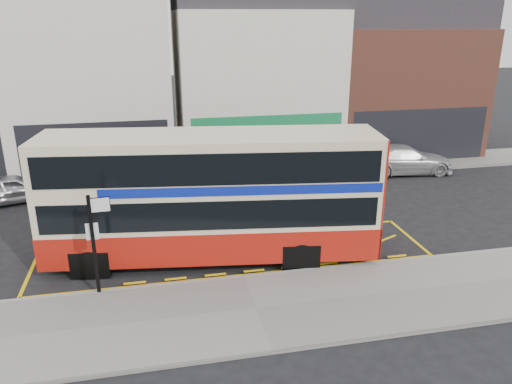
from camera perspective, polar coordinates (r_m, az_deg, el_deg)
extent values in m
plane|color=black|center=(17.00, -1.64, -9.40)|extent=(120.00, 120.00, 0.00)
cube|color=gray|center=(15.03, -0.01, -13.32)|extent=(40.00, 4.00, 0.15)
cube|color=gray|center=(16.64, -1.40, -9.79)|extent=(40.00, 0.15, 0.15)
cube|color=gray|center=(27.04, -5.86, 1.90)|extent=(50.00, 3.00, 0.15)
cube|color=silver|center=(30.02, -17.75, 11.52)|extent=(8.00, 8.00, 9.00)
cube|color=black|center=(26.66, -17.83, 4.21)|extent=(7.36, 0.06, 3.20)
cube|color=black|center=(26.73, -17.78, 3.81)|extent=(5.60, 0.04, 2.00)
cube|color=white|center=(30.53, -0.31, 12.07)|extent=(9.00, 8.00, 8.50)
cube|color=#157B43|center=(27.20, 1.40, 5.45)|extent=(8.28, 0.06, 3.20)
cube|color=black|center=(27.27, 1.39, 5.05)|extent=(6.30, 0.04, 2.00)
cube|color=#954F3B|center=(33.57, 15.21, 11.23)|extent=(9.00, 8.00, 7.50)
cube|color=#28262B|center=(33.27, 15.96, 19.16)|extent=(9.00, 7.20, 1.80)
cube|color=black|center=(30.51, 18.18, 6.04)|extent=(8.28, 0.06, 3.20)
cube|color=black|center=(30.57, 18.12, 5.68)|extent=(6.30, 0.04, 2.00)
cube|color=beige|center=(17.17, -5.14, -0.22)|extent=(11.56, 4.06, 4.17)
cube|color=#A6170D|center=(17.74, -4.99, -4.84)|extent=(11.60, 4.11, 1.13)
cube|color=#A6170D|center=(17.97, 13.14, 0.24)|extent=(0.41, 2.60, 4.17)
cube|color=black|center=(17.27, -5.11, -1.10)|extent=(11.12, 4.06, 0.98)
cube|color=black|center=(16.79, -5.27, 3.83)|extent=(11.12, 4.06, 1.03)
cube|color=#0D1F97|center=(17.01, -1.73, 1.58)|extent=(9.32, 3.81, 0.31)
cube|color=black|center=(18.36, -22.97, -2.23)|extent=(0.38, 2.35, 1.65)
cube|color=black|center=(17.82, -23.73, 3.16)|extent=(0.38, 2.35, 1.03)
cube|color=black|center=(18.04, -23.35, 0.65)|extent=(0.29, 1.79, 0.36)
cube|color=beige|center=(16.60, -5.35, 6.39)|extent=(11.54, 3.96, 0.12)
cylinder|color=black|center=(17.42, -18.42, -7.83)|extent=(1.06, 0.42, 1.03)
cylinder|color=black|center=(19.46, -16.86, -4.70)|extent=(1.06, 0.42, 1.03)
cylinder|color=black|center=(17.07, 5.16, -7.40)|extent=(1.06, 0.42, 1.03)
cylinder|color=black|center=(19.15, 4.05, -4.25)|extent=(1.06, 0.42, 1.03)
cube|color=black|center=(15.78, -18.06, -5.80)|extent=(0.11, 0.11, 3.16)
cube|color=white|center=(15.28, -17.37, -1.40)|extent=(0.57, 0.07, 0.46)
cube|color=white|center=(15.67, -18.21, -4.30)|extent=(0.37, 0.05, 0.53)
imported|color=#B5B4BA|center=(25.67, -26.12, 0.36)|extent=(4.20, 2.65, 1.33)
imported|color=#414349|center=(24.73, -1.93, 1.93)|extent=(4.56, 1.76, 1.48)
imported|color=silver|center=(28.55, 16.57, 3.58)|extent=(5.47, 2.65, 1.54)
cylinder|color=black|center=(29.95, 11.13, 5.27)|extent=(0.24, 0.24, 2.04)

